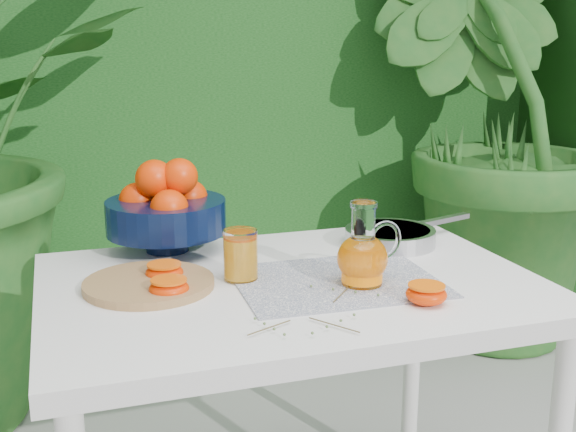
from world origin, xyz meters
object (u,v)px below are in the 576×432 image
object	(u,v)px
juice_pitcher	(363,256)
fruit_bowl	(166,209)
cutting_board	(149,284)
white_table	(291,317)
saute_pan	(391,236)

from	to	relation	value
juice_pitcher	fruit_bowl	bearing A→B (deg)	132.27
fruit_bowl	juice_pitcher	world-z (taller)	fruit_bowl
cutting_board	juice_pitcher	world-z (taller)	juice_pitcher
cutting_board	fruit_bowl	xyz separation A→B (m)	(0.08, 0.25, 0.09)
white_table	cutting_board	world-z (taller)	cutting_board
cutting_board	juice_pitcher	xyz separation A→B (m)	(0.41, -0.12, 0.05)
white_table	saute_pan	distance (m)	0.37
cutting_board	saute_pan	size ratio (longest dim) A/B	0.65
white_table	cutting_board	distance (m)	0.30
cutting_board	saute_pan	world-z (taller)	saute_pan
white_table	saute_pan	xyz separation A→B (m)	(0.31, 0.17, 0.10)
saute_pan	white_table	bearing A→B (deg)	-151.07
fruit_bowl	juice_pitcher	bearing A→B (deg)	-47.73
cutting_board	juice_pitcher	distance (m)	0.43
white_table	juice_pitcher	distance (m)	0.21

